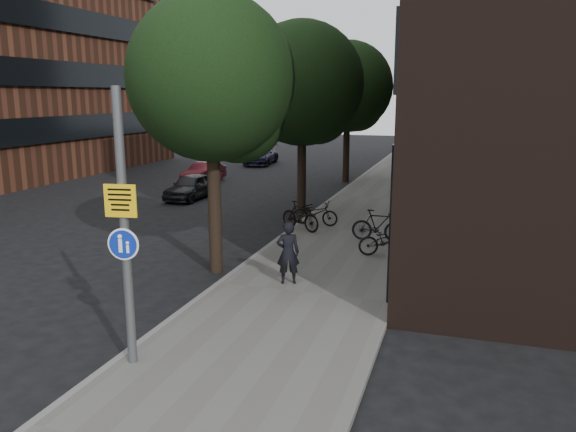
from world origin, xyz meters
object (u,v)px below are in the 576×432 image
at_px(parked_car_near, 191,187).
at_px(parked_bike_facade_near, 388,240).
at_px(pedestrian, 288,253).
at_px(signpost, 125,229).

bearing_deg(parked_car_near, parked_bike_facade_near, -33.73).
bearing_deg(parked_bike_facade_near, pedestrian, 130.11).
distance_m(pedestrian, parked_bike_facade_near, 3.94).
relative_size(pedestrian, parked_bike_facade_near, 0.92).
bearing_deg(pedestrian, parked_bike_facade_near, -142.62).
relative_size(pedestrian, parked_car_near, 0.46).
xyz_separation_m(signpost, parked_car_near, (-6.83, 15.57, -1.99)).
distance_m(signpost, parked_car_near, 17.12).
xyz_separation_m(parked_bike_facade_near, parked_car_near, (-10.29, 7.26, 0.01)).
bearing_deg(pedestrian, parked_car_near, -72.79).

